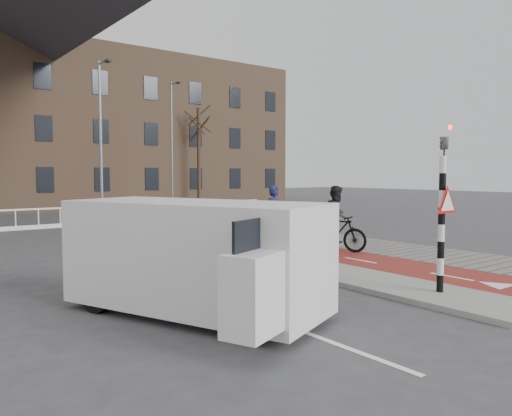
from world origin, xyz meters
TOP-DOWN VIEW (x-y plane):
  - ground at (0.00, 0.00)m, footprint 120.00×120.00m
  - bike_lane at (1.50, 10.00)m, footprint 2.50×60.00m
  - sidewalk at (4.30, 10.00)m, footprint 3.00×60.00m
  - curb_island at (-0.70, 4.00)m, footprint 1.80×16.00m
  - traffic_signal at (-0.60, -2.02)m, footprint 0.80×0.80m
  - bollard at (-0.25, 1.87)m, footprint 0.12×0.12m
  - cyclist_near at (0.55, 4.92)m, footprint 1.05×2.24m
  - cyclist_far at (2.24, 3.69)m, footprint 1.35×2.16m
  - van at (-5.38, 0.06)m, footprint 3.69×5.29m
  - railing at (-5.00, 17.00)m, footprint 28.00×0.10m
  - tree_right at (10.01, 25.70)m, footprint 0.27×0.27m
  - streetlight_near at (-2.59, 12.44)m, footprint 0.12×0.12m
  - streetlight_right at (5.50, 21.58)m, footprint 0.12×0.12m

SIDE VIEW (x-z plane):
  - ground at x=0.00m, z-range 0.00..0.00m
  - bike_lane at x=1.50m, z-range 0.00..0.01m
  - sidewalk at x=4.30m, z-range 0.00..0.01m
  - curb_island at x=-0.70m, z-range 0.00..0.12m
  - railing at x=-5.00m, z-range -0.19..0.80m
  - bollard at x=-0.25m, z-range 0.12..0.87m
  - cyclist_near at x=0.55m, z-range -0.35..1.86m
  - cyclist_far at x=2.24m, z-range -0.18..2.03m
  - van at x=-5.38m, z-range 0.06..2.17m
  - traffic_signal at x=-0.60m, z-range 0.15..3.83m
  - streetlight_near at x=-2.59m, z-range 0.00..7.20m
  - tree_right at x=10.01m, z-range 0.00..7.67m
  - streetlight_right at x=5.50m, z-range 0.00..8.53m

